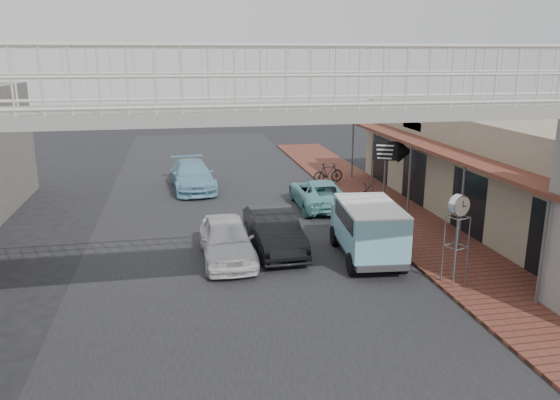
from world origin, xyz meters
name	(u,v)px	position (x,y,z in m)	size (l,w,h in m)	color
ground	(251,280)	(0.00, 0.00, 0.00)	(120.00, 120.00, 0.00)	black
road_strip	(251,280)	(0.00, 0.00, 0.01)	(10.00, 60.00, 0.01)	black
sidewalk	(419,232)	(6.50, 3.00, 0.05)	(3.00, 40.00, 0.10)	brown
shophouse_row	(521,168)	(10.97, 4.00, 2.01)	(7.20, 18.00, 4.00)	gray
footbridge	(276,211)	(0.00, -4.00, 3.18)	(16.40, 2.40, 6.34)	gray
white_hatchback	(227,240)	(-0.50, 1.73, 0.66)	(1.57, 3.90, 1.33)	white
dark_sedan	(274,231)	(1.09, 2.31, 0.67)	(1.41, 4.05, 1.34)	black
angkot_curb	(319,193)	(3.87, 7.14, 0.59)	(1.95, 4.24, 1.18)	#65ACAF
angkot_far	(192,176)	(-1.22, 11.28, 0.67)	(1.88, 4.62, 1.34)	#72ACC6
angkot_van	(368,224)	(3.79, 0.97, 1.16)	(2.00, 3.84, 1.82)	black
motorcycle_near	(358,197)	(5.30, 6.32, 0.57)	(0.63, 1.81, 0.95)	black
motorcycle_far	(328,173)	(5.35, 10.98, 0.59)	(0.46, 1.63, 0.98)	black
street_clock	(459,210)	(5.46, -1.38, 2.17)	(0.65, 0.60, 2.50)	#59595B
arrow_sign	(402,152)	(7.27, 6.64, 2.31)	(1.64, 1.12, 2.73)	#59595B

